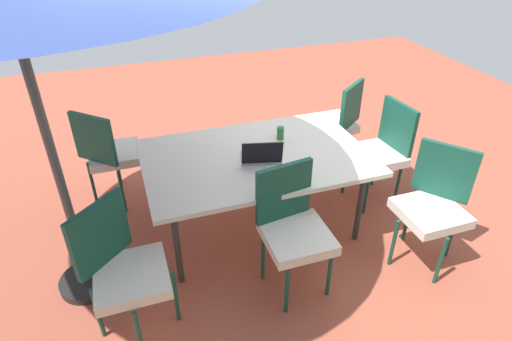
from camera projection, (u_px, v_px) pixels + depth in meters
name	position (u px, v px, depth m)	size (l,w,h in m)	color
ground_plane	(256.00, 226.00, 3.93)	(10.00, 10.00, 0.02)	#9E4C38
dining_table	(256.00, 160.00, 3.55)	(1.83, 1.19, 0.75)	silver
chair_north	(293.00, 226.00, 3.07)	(0.48, 0.49, 0.98)	silver
chair_northeast	(123.00, 266.00, 2.73)	(0.59, 0.59, 0.98)	silver
chair_northwest	(434.00, 202.00, 3.31)	(0.58, 0.58, 0.98)	silver
chair_west	(381.00, 148.00, 4.01)	(0.48, 0.47, 0.98)	silver
chair_southwest	(336.00, 120.00, 4.52)	(0.58, 0.58, 0.98)	silver
chair_southeast	(109.00, 152.00, 3.96)	(0.59, 0.59, 0.98)	silver
laptop	(261.00, 156.00, 3.42)	(0.37, 0.32, 0.21)	gray
cup	(280.00, 133.00, 3.73)	(0.06, 0.06, 0.12)	#286B33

